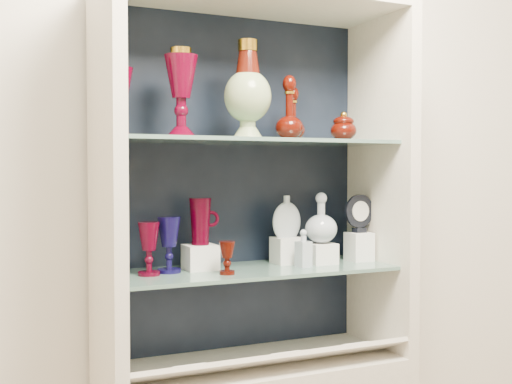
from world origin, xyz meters
name	(u,v)px	position (x,y,z in m)	size (l,w,h in m)	color
wall_back	(230,162)	(0.00, 1.75, 1.40)	(3.50, 0.02, 2.80)	white
cabinet_back_panel	(234,183)	(0.00, 1.72, 1.32)	(0.98, 0.02, 1.15)	black
cabinet_side_left	(106,186)	(-0.48, 1.53, 1.32)	(0.04, 0.40, 1.15)	beige
cabinet_side_right	(380,183)	(0.48, 1.53, 1.32)	(0.04, 0.40, 1.15)	beige
shelf_lower	(253,270)	(0.00, 1.55, 1.04)	(0.92, 0.34, 0.01)	slate
shelf_upper	(253,141)	(0.00, 1.55, 1.46)	(0.92, 0.34, 0.01)	slate
label_ledge	(271,361)	(0.00, 1.42, 0.78)	(0.92, 0.18, 0.01)	beige
label_card_0	(281,354)	(0.04, 1.42, 0.80)	(0.10, 0.07, 0.00)	white
label_card_1	(186,367)	(-0.27, 1.42, 0.80)	(0.10, 0.07, 0.00)	white
label_card_2	(351,345)	(0.29, 1.42, 0.80)	(0.10, 0.07, 0.00)	white
pedestal_lamp_left	(119,99)	(-0.44, 1.54, 1.58)	(0.08, 0.08, 0.22)	#4A0014
pedestal_lamp_right	(181,93)	(-0.25, 1.52, 1.61)	(0.10, 0.10, 0.27)	#4A0014
enamel_urn	(248,89)	(-0.04, 1.49, 1.62)	(0.15, 0.15, 0.31)	#124B1D
ruby_decanter_a	(289,104)	(0.11, 1.50, 1.59)	(0.09, 0.09, 0.23)	#460A02
ruby_decanter_b	(293,112)	(0.16, 1.58, 1.57)	(0.08, 0.08, 0.19)	#460A02
lidded_bowl	(343,126)	(0.31, 1.50, 1.52)	(0.09, 0.09, 0.10)	#460A02
cobalt_goblet	(169,245)	(-0.28, 1.58, 1.14)	(0.07, 0.07, 0.18)	#0F0A3F
ruby_goblet_tall	(149,249)	(-0.35, 1.55, 1.13)	(0.07, 0.07, 0.16)	#4A0014
ruby_goblet_small	(227,258)	(-0.12, 1.47, 1.10)	(0.05, 0.05, 0.10)	#460A02
riser_ruby_pitcher	(200,257)	(-0.17, 1.59, 1.09)	(0.10, 0.10, 0.08)	silver
ruby_pitcher	(200,221)	(-0.17, 1.59, 1.21)	(0.11, 0.07, 0.15)	#4A0014
clear_square_bottle	(303,248)	(0.16, 1.51, 1.11)	(0.04, 0.04, 0.12)	#A0ADB8
riser_flat_flask	(287,250)	(0.15, 1.60, 1.09)	(0.09, 0.09, 0.09)	silver
flat_flask	(287,216)	(0.15, 1.60, 1.21)	(0.11, 0.04, 0.15)	silver
riser_clear_round_decanter	(321,253)	(0.25, 1.55, 1.08)	(0.09, 0.09, 0.07)	silver
clear_round_decanter	(321,219)	(0.25, 1.55, 1.20)	(0.11, 0.11, 0.17)	#A0ADB8
riser_cameo_medallion	(359,247)	(0.41, 1.55, 1.10)	(0.08, 0.08, 0.10)	silver
cameo_medallion	(359,213)	(0.41, 1.55, 1.22)	(0.12, 0.04, 0.14)	black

